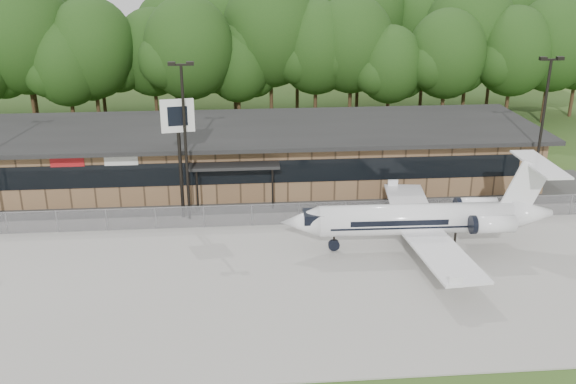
{
  "coord_description": "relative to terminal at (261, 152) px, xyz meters",
  "views": [
    {
      "loc": [
        -1.9,
        -22.41,
        16.38
      ],
      "look_at": [
        1.04,
        12.0,
        3.41
      ],
      "focal_mm": 40.0,
      "sensor_mm": 36.0,
      "label": 1
    }
  ],
  "objects": [
    {
      "name": "ground",
      "position": [
        0.0,
        -23.94,
        -2.18
      ],
      "size": [
        160.0,
        160.0,
        0.0
      ],
      "primitive_type": "plane",
      "color": "#394D1B",
      "rests_on": "ground"
    },
    {
      "name": "apron",
      "position": [
        0.0,
        -15.94,
        -2.14
      ],
      "size": [
        64.0,
        18.0,
        0.08
      ],
      "primitive_type": "cube",
      "color": "#9E9B93",
      "rests_on": "ground"
    },
    {
      "name": "parking_lot",
      "position": [
        0.0,
        -4.44,
        -2.15
      ],
      "size": [
        50.0,
        9.0,
        0.06
      ],
      "primitive_type": "cube",
      "color": "#383835",
      "rests_on": "ground"
    },
    {
      "name": "terminal",
      "position": [
        0.0,
        0.0,
        0.0
      ],
      "size": [
        41.0,
        11.65,
        4.3
      ],
      "color": "brown",
      "rests_on": "ground"
    },
    {
      "name": "fence",
      "position": [
        0.0,
        -8.94,
        -1.4
      ],
      "size": [
        46.0,
        0.04,
        1.52
      ],
      "color": "gray",
      "rests_on": "ground"
    },
    {
      "name": "treeline",
      "position": [
        0.0,
        18.06,
        5.32
      ],
      "size": [
        72.0,
        12.0,
        15.0
      ],
      "primitive_type": null,
      "color": "#163B13",
      "rests_on": "ground"
    },
    {
      "name": "light_pole_mid",
      "position": [
        -5.0,
        -7.44,
        3.8
      ],
      "size": [
        1.55,
        0.3,
        10.23
      ],
      "color": "black",
      "rests_on": "ground"
    },
    {
      "name": "light_pole_right",
      "position": [
        18.0,
        -7.44,
        3.8
      ],
      "size": [
        1.55,
        0.3,
        10.23
      ],
      "color": "black",
      "rests_on": "ground"
    },
    {
      "name": "business_jet",
      "position": [
        8.88,
        -13.16,
        -0.26
      ],
      "size": [
        15.86,
        14.09,
        5.36
      ],
      "rotation": [
        0.0,
        0.0,
        -0.02
      ],
      "color": "white",
      "rests_on": "ground"
    },
    {
      "name": "pole_sign",
      "position": [
        -5.42,
        -7.14,
        3.87
      ],
      "size": [
        2.08,
        0.55,
        7.9
      ],
      "rotation": [
        0.0,
        0.0,
        0.15
      ],
      "color": "black",
      "rests_on": "ground"
    }
  ]
}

